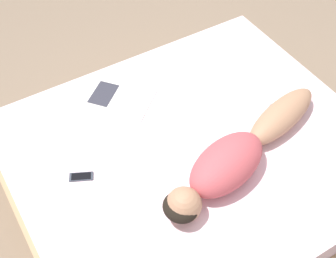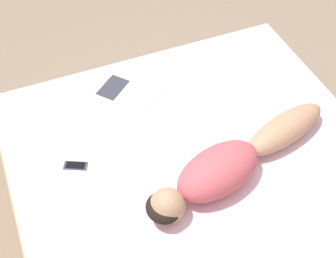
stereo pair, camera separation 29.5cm
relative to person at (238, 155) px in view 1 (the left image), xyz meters
name	(u,v)px [view 1 (the left image)]	position (x,y,z in m)	size (l,w,h in m)	color
ground_plane	(191,190)	(0.26, 0.13, -0.59)	(12.00, 12.00, 0.00)	#7A6651
bed	(193,169)	(0.26, 0.13, -0.35)	(1.97, 2.26, 0.49)	tan
person	(238,155)	(0.00, 0.00, 0.00)	(0.56, 1.37, 0.23)	#A37556
open_magazine	(118,98)	(0.88, 0.35, -0.10)	(0.55, 0.54, 0.01)	silver
coffee_mug	(273,103)	(0.27, -0.50, -0.06)	(0.11, 0.08, 0.08)	white
cell_phone	(81,177)	(0.40, 0.84, -0.10)	(0.12, 0.15, 0.01)	#333842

